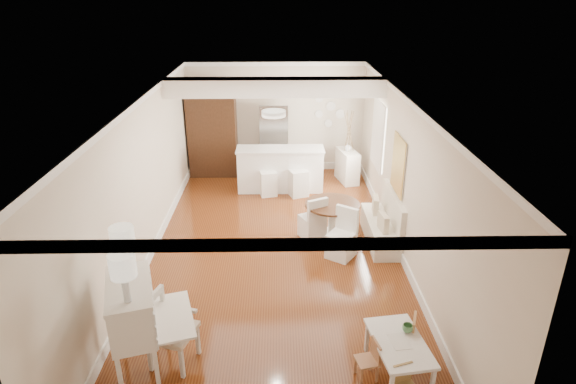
{
  "coord_description": "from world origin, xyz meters",
  "views": [
    {
      "loc": [
        0.08,
        -7.59,
        4.51
      ],
      "look_at": [
        0.23,
        0.3,
        1.12
      ],
      "focal_mm": 30.0,
      "sensor_mm": 36.0,
      "label": 1
    }
  ],
  "objects_px": {
    "fridge": "(288,140)",
    "gustavian_armchair": "(172,331)",
    "secretary_bureau": "(135,330)",
    "slip_chair_near": "(342,234)",
    "slip_chair_far": "(312,217)",
    "sideboard": "(347,166)",
    "pantry_cabinet": "(213,131)",
    "kids_table": "(398,358)",
    "dining_table": "(332,220)",
    "kids_chair_a": "(367,360)",
    "bar_stool_left": "(268,176)",
    "breakfast_counter": "(280,169)",
    "kids_chair_b": "(402,335)",
    "bar_stool_right": "(298,175)"
  },
  "relations": [
    {
      "from": "fridge",
      "to": "gustavian_armchair",
      "type": "bearing_deg",
      "value": -103.13
    },
    {
      "from": "secretary_bureau",
      "to": "slip_chair_near",
      "type": "relative_size",
      "value": 1.44
    },
    {
      "from": "slip_chair_far",
      "to": "sideboard",
      "type": "xyz_separation_m",
      "value": [
        1.06,
        2.93,
        -0.04
      ]
    },
    {
      "from": "gustavian_armchair",
      "to": "pantry_cabinet",
      "type": "bearing_deg",
      "value": 19.71
    },
    {
      "from": "gustavian_armchair",
      "to": "kids_table",
      "type": "distance_m",
      "value": 2.85
    },
    {
      "from": "dining_table",
      "to": "slip_chair_far",
      "type": "distance_m",
      "value": 0.38
    },
    {
      "from": "kids_chair_a",
      "to": "bar_stool_left",
      "type": "relative_size",
      "value": 0.58
    },
    {
      "from": "slip_chair_near",
      "to": "kids_table",
      "type": "bearing_deg",
      "value": -48.12
    },
    {
      "from": "gustavian_armchair",
      "to": "sideboard",
      "type": "relative_size",
      "value": 1.2
    },
    {
      "from": "kids_chair_a",
      "to": "slip_chair_far",
      "type": "bearing_deg",
      "value": 173.89
    },
    {
      "from": "kids_chair_a",
      "to": "sideboard",
      "type": "distance_m",
      "value": 6.64
    },
    {
      "from": "kids_chair_a",
      "to": "slip_chair_far",
      "type": "height_order",
      "value": "slip_chair_far"
    },
    {
      "from": "dining_table",
      "to": "breakfast_counter",
      "type": "relative_size",
      "value": 0.51
    },
    {
      "from": "slip_chair_near",
      "to": "pantry_cabinet",
      "type": "bearing_deg",
      "value": 157.9
    },
    {
      "from": "kids_chair_b",
      "to": "sideboard",
      "type": "distance_m",
      "value": 6.21
    },
    {
      "from": "fridge",
      "to": "sideboard",
      "type": "height_order",
      "value": "fridge"
    },
    {
      "from": "bar_stool_left",
      "to": "bar_stool_right",
      "type": "relative_size",
      "value": 0.94
    },
    {
      "from": "breakfast_counter",
      "to": "sideboard",
      "type": "xyz_separation_m",
      "value": [
        1.67,
        0.52,
        -0.12
      ]
    },
    {
      "from": "bar_stool_right",
      "to": "pantry_cabinet",
      "type": "xyz_separation_m",
      "value": [
        -2.11,
        1.44,
        0.66
      ]
    },
    {
      "from": "secretary_bureau",
      "to": "slip_chair_far",
      "type": "bearing_deg",
      "value": 38.91
    },
    {
      "from": "fridge",
      "to": "kids_chair_b",
      "type": "bearing_deg",
      "value": -78.57
    },
    {
      "from": "bar_stool_left",
      "to": "fridge",
      "type": "distance_m",
      "value": 1.52
    },
    {
      "from": "pantry_cabinet",
      "to": "gustavian_armchair",
      "type": "bearing_deg",
      "value": -87.42
    },
    {
      "from": "dining_table",
      "to": "pantry_cabinet",
      "type": "height_order",
      "value": "pantry_cabinet"
    },
    {
      "from": "pantry_cabinet",
      "to": "fridge",
      "type": "xyz_separation_m",
      "value": [
        1.9,
        -0.03,
        -0.25
      ]
    },
    {
      "from": "kids_chair_a",
      "to": "slip_chair_near",
      "type": "bearing_deg",
      "value": 166.45
    },
    {
      "from": "slip_chair_near",
      "to": "secretary_bureau",
      "type": "bearing_deg",
      "value": -101.27
    },
    {
      "from": "secretary_bureau",
      "to": "gustavian_armchair",
      "type": "height_order",
      "value": "secretary_bureau"
    },
    {
      "from": "slip_chair_far",
      "to": "pantry_cabinet",
      "type": "height_order",
      "value": "pantry_cabinet"
    },
    {
      "from": "gustavian_armchair",
      "to": "kids_table",
      "type": "height_order",
      "value": "gustavian_armchair"
    },
    {
      "from": "fridge",
      "to": "dining_table",
      "type": "bearing_deg",
      "value": -77.29
    },
    {
      "from": "gustavian_armchair",
      "to": "slip_chair_far",
      "type": "relative_size",
      "value": 1.13
    },
    {
      "from": "kids_table",
      "to": "bar_stool_left",
      "type": "relative_size",
      "value": 1.08
    },
    {
      "from": "slip_chair_far",
      "to": "gustavian_armchair",
      "type": "bearing_deg",
      "value": 32.53
    },
    {
      "from": "kids_table",
      "to": "bar_stool_right",
      "type": "height_order",
      "value": "bar_stool_right"
    },
    {
      "from": "gustavian_armchair",
      "to": "kids_chair_a",
      "type": "distance_m",
      "value": 2.46
    },
    {
      "from": "dining_table",
      "to": "sideboard",
      "type": "height_order",
      "value": "sideboard"
    },
    {
      "from": "secretary_bureau",
      "to": "dining_table",
      "type": "distance_m",
      "value": 4.5
    },
    {
      "from": "secretary_bureau",
      "to": "slip_chair_far",
      "type": "distance_m",
      "value": 4.27
    },
    {
      "from": "gustavian_armchair",
      "to": "bar_stool_right",
      "type": "relative_size",
      "value": 1.01
    },
    {
      "from": "kids_chair_b",
      "to": "bar_stool_left",
      "type": "height_order",
      "value": "bar_stool_left"
    },
    {
      "from": "secretary_bureau",
      "to": "pantry_cabinet",
      "type": "height_order",
      "value": "pantry_cabinet"
    },
    {
      "from": "breakfast_counter",
      "to": "bar_stool_right",
      "type": "height_order",
      "value": "breakfast_counter"
    },
    {
      "from": "bar_stool_right",
      "to": "dining_table",
      "type": "bearing_deg",
      "value": -94.21
    },
    {
      "from": "bar_stool_left",
      "to": "bar_stool_right",
      "type": "bearing_deg",
      "value": -15.37
    },
    {
      "from": "secretary_bureau",
      "to": "kids_table",
      "type": "xyz_separation_m",
      "value": [
        3.24,
        -0.09,
        -0.4
      ]
    },
    {
      "from": "gustavian_armchair",
      "to": "pantry_cabinet",
      "type": "xyz_separation_m",
      "value": [
        -0.31,
        6.85,
        0.65
      ]
    },
    {
      "from": "kids_table",
      "to": "kids_chair_b",
      "type": "xyz_separation_m",
      "value": [
        0.13,
        0.34,
        0.07
      ]
    },
    {
      "from": "secretary_bureau",
      "to": "slip_chair_near",
      "type": "xyz_separation_m",
      "value": [
        2.88,
        2.78,
        -0.2
      ]
    },
    {
      "from": "slip_chair_far",
      "to": "fridge",
      "type": "height_order",
      "value": "fridge"
    }
  ]
}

